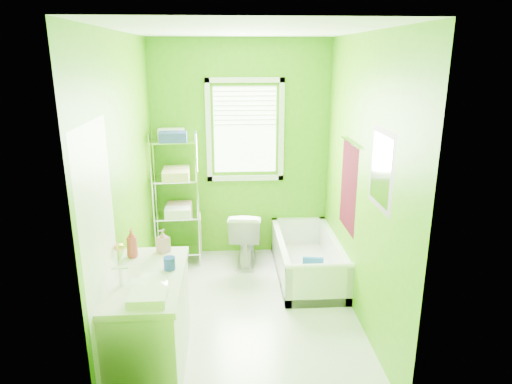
{
  "coord_description": "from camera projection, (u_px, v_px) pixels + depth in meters",
  "views": [
    {
      "loc": [
        -0.16,
        -3.93,
        2.41
      ],
      "look_at": [
        0.11,
        0.25,
        1.14
      ],
      "focal_mm": 32.0,
      "sensor_mm": 36.0,
      "label": 1
    }
  ],
  "objects": [
    {
      "name": "window",
      "position": [
        245.0,
        125.0,
        5.36
      ],
      "size": [
        0.92,
        0.05,
        1.22
      ],
      "color": "white",
      "rests_on": "ground"
    },
    {
      "name": "bathtub",
      "position": [
        307.0,
        264.0,
        5.14
      ],
      "size": [
        0.67,
        1.44,
        0.46
      ],
      "color": "white",
      "rests_on": "ground"
    },
    {
      "name": "right_wall_decor",
      "position": [
        360.0,
        180.0,
        4.13
      ],
      "size": [
        0.04,
        1.48,
        1.17
      ],
      "color": "#460813",
      "rests_on": "ground"
    },
    {
      "name": "toilet",
      "position": [
        246.0,
        237.0,
        5.41
      ],
      "size": [
        0.44,
        0.69,
        0.67
      ],
      "primitive_type": "imported",
      "rotation": [
        0.0,
        0.0,
        3.03
      ],
      "color": "white",
      "rests_on": "ground"
    },
    {
      "name": "vanity",
      "position": [
        150.0,
        320.0,
        3.54
      ],
      "size": [
        0.55,
        1.07,
        1.06
      ],
      "color": "white",
      "rests_on": "ground"
    },
    {
      "name": "ground",
      "position": [
        247.0,
        311.0,
        4.46
      ],
      "size": [
        2.9,
        2.9,
        0.0
      ],
      "primitive_type": "plane",
      "color": "silver",
      "rests_on": "ground"
    },
    {
      "name": "wire_shelf_unit",
      "position": [
        177.0,
        184.0,
        5.27
      ],
      "size": [
        0.55,
        0.44,
        1.6
      ],
      "color": "silver",
      "rests_on": "ground"
    },
    {
      "name": "door",
      "position": [
        103.0,
        267.0,
        3.16
      ],
      "size": [
        0.09,
        0.8,
        2.0
      ],
      "color": "white",
      "rests_on": "ground"
    },
    {
      "name": "room_envelope",
      "position": [
        246.0,
        157.0,
        4.02
      ],
      "size": [
        2.14,
        2.94,
        2.62
      ],
      "color": "#449507",
      "rests_on": "ground"
    }
  ]
}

